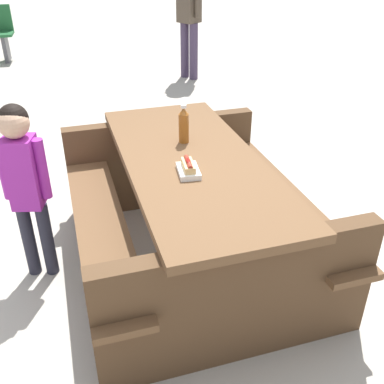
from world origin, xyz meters
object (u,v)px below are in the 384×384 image
object	(u,v)px
hotdog_tray	(188,168)
child_in_coat	(24,173)
soda_bottle	(184,125)
picnic_table	(192,203)

from	to	relation	value
hotdog_tray	child_in_coat	size ratio (longest dim) A/B	0.17
soda_bottle	child_in_coat	distance (m)	0.96
child_in_coat	hotdog_tray	bearing A→B (deg)	80.89
child_in_coat	picnic_table	bearing A→B (deg)	92.44
hotdog_tray	child_in_coat	xyz separation A→B (m)	(-0.15, -0.91, -0.07)
child_in_coat	soda_bottle	bearing A→B (deg)	106.71
soda_bottle	hotdog_tray	world-z (taller)	soda_bottle
hotdog_tray	picnic_table	bearing A→B (deg)	170.32
picnic_table	hotdog_tray	world-z (taller)	hotdog_tray
picnic_table	soda_bottle	size ratio (longest dim) A/B	8.69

